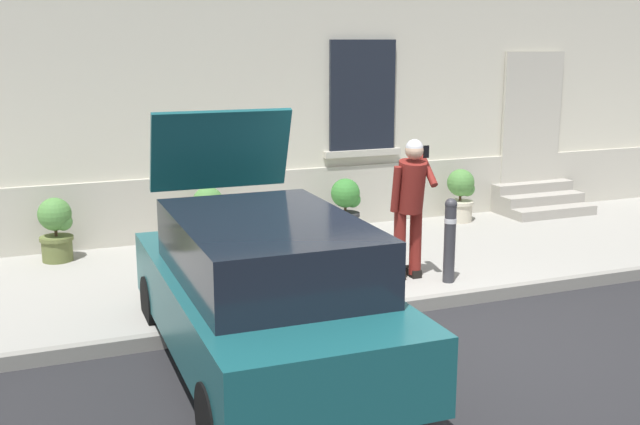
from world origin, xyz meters
The scene contains 12 objects.
ground_plane centered at (0.00, 0.00, 0.00)m, with size 80.00×80.00×0.00m, color #232326.
sidewalk centered at (0.00, 2.80, 0.07)m, with size 24.00×3.60×0.15m, color #99968E.
curb_edge centered at (0.00, 0.94, 0.07)m, with size 24.00×0.12×0.15m, color gray.
entrance_stoop centered at (4.38, 4.23, 0.34)m, with size 1.53×0.96×0.48m.
hatchback_car_teal centered at (-1.92, 0.02, 0.80)m, with size 1.84×4.09×2.34m.
bollard_near_person centered at (0.87, 1.35, 0.71)m, with size 0.15×0.15×1.04m.
bollard_far_left centered at (-2.41, 1.35, 0.71)m, with size 0.15×0.15×1.04m.
person_on_phone centered at (0.47, 1.64, 1.15)m, with size 0.51×0.49×1.75m.
planter_olive centered at (-3.50, 4.10, 0.61)m, with size 0.44×0.44×0.86m.
planter_terracotta centered at (-1.42, 4.12, 0.61)m, with size 0.44×0.44×0.86m.
planter_charcoal centered at (0.66, 4.00, 0.61)m, with size 0.44×0.44×0.86m.
planter_cream centered at (2.74, 4.10, 0.61)m, with size 0.44×0.44×0.86m.
Camera 1 is at (-3.98, -6.52, 3.05)m, focal length 43.69 mm.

